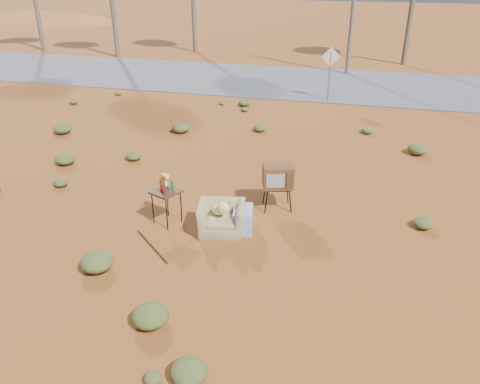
# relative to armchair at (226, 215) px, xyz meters

# --- Properties ---
(ground) EXTENTS (140.00, 140.00, 0.00)m
(ground) POSITION_rel_armchair_xyz_m (-0.34, -0.57, -0.40)
(ground) COLOR brown
(ground) RESTS_ON ground
(highway) EXTENTS (140.00, 7.00, 0.04)m
(highway) POSITION_rel_armchair_xyz_m (-0.34, 14.43, -0.38)
(highway) COLOR #565659
(highway) RESTS_ON ground
(dirt_mound) EXTENTS (26.00, 18.00, 2.00)m
(dirt_mound) POSITION_rel_armchair_xyz_m (-30.34, 33.43, -0.40)
(dirt_mound) COLOR #9B5625
(dirt_mound) RESTS_ON ground
(armchair) EXTENTS (1.25, 0.96, 0.86)m
(armchair) POSITION_rel_armchair_xyz_m (0.00, 0.00, 0.00)
(armchair) COLOR #9B8354
(armchair) RESTS_ON ground
(tv_unit) EXTENTS (0.82, 0.72, 1.10)m
(tv_unit) POSITION_rel_armchair_xyz_m (0.88, 1.32, 0.42)
(tv_unit) COLOR black
(tv_unit) RESTS_ON ground
(side_table) EXTENTS (0.72, 0.72, 1.10)m
(side_table) POSITION_rel_armchair_xyz_m (-1.38, 0.07, 0.41)
(side_table) COLOR #3B2A15
(side_table) RESTS_ON ground
(rusty_bar) EXTENTS (1.11, 1.00, 0.04)m
(rusty_bar) POSITION_rel_armchair_xyz_m (-1.28, -1.01, -0.38)
(rusty_bar) COLOR #451A12
(rusty_bar) RESTS_ON ground
(road_sign) EXTENTS (0.78, 0.06, 2.19)m
(road_sign) POSITION_rel_armchair_xyz_m (1.16, 11.43, 1.10)
(road_sign) COLOR brown
(road_sign) RESTS_ON ground
(scrub_patch) EXTENTS (17.49, 8.07, 0.33)m
(scrub_patch) POSITION_rel_armchair_xyz_m (-1.17, 3.84, -0.26)
(scrub_patch) COLOR #4D5726
(scrub_patch) RESTS_ON ground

